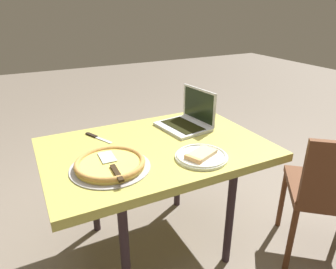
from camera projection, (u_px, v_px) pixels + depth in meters
ground_plane at (157, 243)px, 1.97m from camera, size 12.00×12.00×0.00m
dining_table at (156, 155)px, 1.71m from camera, size 1.22×0.83×0.70m
laptop at (188, 120)px, 1.92m from camera, size 0.30×0.34×0.24m
pizza_plate at (201, 156)px, 1.54m from camera, size 0.27×0.27×0.04m
pizza_tray at (110, 164)px, 1.45m from camera, size 0.39×0.39×0.04m
table_knife at (96, 137)px, 1.78m from camera, size 0.11×0.21×0.01m
chair_near at (333, 191)px, 1.66m from camera, size 0.61×0.61×0.83m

